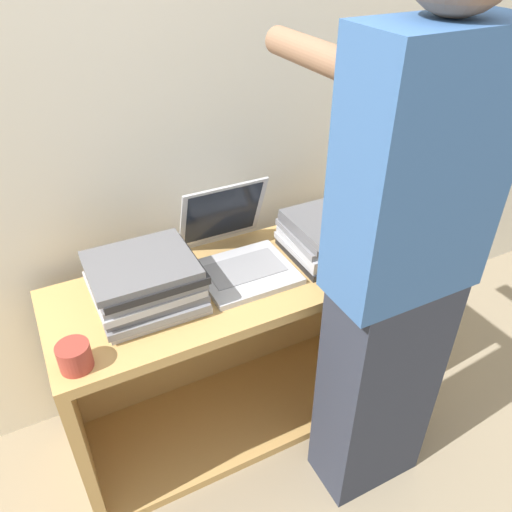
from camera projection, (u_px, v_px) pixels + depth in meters
ground_plane at (276, 454)px, 1.87m from camera, size 12.00×12.00×0.00m
wall_back at (198, 90)px, 1.60m from camera, size 8.00×0.05×2.40m
cart at (240, 338)px, 1.89m from camera, size 1.30×0.47×0.68m
laptop_open at (238, 252)px, 1.66m from camera, size 0.30×0.37×0.27m
laptop_stack_left at (146, 283)px, 1.48m from camera, size 0.32×0.28×0.16m
laptop_stack_right at (332, 234)px, 1.73m from camera, size 0.32×0.29×0.14m
person at (399, 272)px, 1.34m from camera, size 0.40×0.53×1.73m
mug at (75, 356)px, 1.30m from camera, size 0.09×0.09×0.08m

